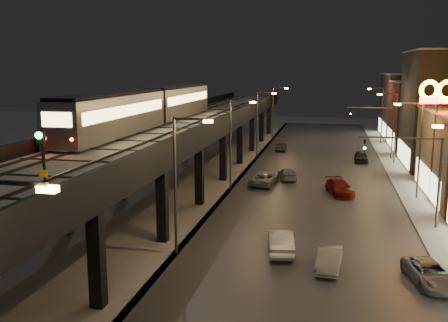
{
  "coord_description": "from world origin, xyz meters",
  "views": [
    {
      "loc": [
        8.89,
        -16.77,
        11.97
      ],
      "look_at": [
        1.01,
        20.0,
        5.0
      ],
      "focal_mm": 40.0,
      "sensor_mm": 36.0,
      "label": 1
    }
  ],
  "objects_px": {
    "car_onc_white": "(339,188)",
    "car_onc_silver": "(329,260)",
    "subway_train": "(151,106)",
    "car_far_white": "(281,146)",
    "car_mid_silver": "(264,179)",
    "car_onc_red": "(361,157)",
    "rail_signal": "(42,153)",
    "car_mid_dark": "(287,174)",
    "car_near_white": "(280,242)",
    "car_onc_dark": "(429,274)"
  },
  "relations": [
    {
      "from": "rail_signal",
      "to": "car_near_white",
      "type": "xyz_separation_m",
      "value": [
        8.07,
        14.03,
        -8.0
      ]
    },
    {
      "from": "car_onc_dark",
      "to": "car_far_white",
      "type": "bearing_deg",
      "value": 93.7
    },
    {
      "from": "car_mid_dark",
      "to": "car_onc_dark",
      "type": "relative_size",
      "value": 0.96
    },
    {
      "from": "car_mid_dark",
      "to": "car_onc_dark",
      "type": "height_order",
      "value": "car_mid_dark"
    },
    {
      "from": "car_far_white",
      "to": "car_onc_dark",
      "type": "bearing_deg",
      "value": 104.22
    },
    {
      "from": "car_mid_silver",
      "to": "car_onc_white",
      "type": "relative_size",
      "value": 1.07
    },
    {
      "from": "car_onc_white",
      "to": "subway_train",
      "type": "bearing_deg",
      "value": 167.9
    },
    {
      "from": "car_mid_dark",
      "to": "car_onc_silver",
      "type": "xyz_separation_m",
      "value": [
        4.64,
        -24.32,
        0.03
      ]
    },
    {
      "from": "car_mid_dark",
      "to": "car_onc_silver",
      "type": "bearing_deg",
      "value": 87.83
    },
    {
      "from": "car_onc_dark",
      "to": "car_onc_white",
      "type": "xyz_separation_m",
      "value": [
        -4.68,
        19.69,
        0.07
      ]
    },
    {
      "from": "car_onc_silver",
      "to": "car_onc_dark",
      "type": "height_order",
      "value": "car_onc_silver"
    },
    {
      "from": "car_near_white",
      "to": "car_mid_silver",
      "type": "height_order",
      "value": "car_near_white"
    },
    {
      "from": "car_mid_silver",
      "to": "car_onc_dark",
      "type": "relative_size",
      "value": 1.15
    },
    {
      "from": "car_far_white",
      "to": "car_mid_silver",
      "type": "bearing_deg",
      "value": 89.45
    },
    {
      "from": "car_mid_silver",
      "to": "car_onc_red",
      "type": "relative_size",
      "value": 1.21
    },
    {
      "from": "car_near_white",
      "to": "car_onc_dark",
      "type": "height_order",
      "value": "car_near_white"
    },
    {
      "from": "car_near_white",
      "to": "car_onc_white",
      "type": "height_order",
      "value": "car_near_white"
    },
    {
      "from": "car_far_white",
      "to": "car_onc_silver",
      "type": "relative_size",
      "value": 0.99
    },
    {
      "from": "car_mid_dark",
      "to": "car_onc_red",
      "type": "xyz_separation_m",
      "value": [
        8.49,
        12.45,
        0.1
      ]
    },
    {
      "from": "subway_train",
      "to": "car_far_white",
      "type": "xyz_separation_m",
      "value": [
        10.37,
        26.36,
        -7.69
      ]
    },
    {
      "from": "car_near_white",
      "to": "car_onc_dark",
      "type": "relative_size",
      "value": 1.03
    },
    {
      "from": "car_onc_silver",
      "to": "car_mid_silver",
      "type": "bearing_deg",
      "value": 112.46
    },
    {
      "from": "rail_signal",
      "to": "car_onc_silver",
      "type": "xyz_separation_m",
      "value": [
        11.22,
        11.87,
        -8.11
      ]
    },
    {
      "from": "car_mid_silver",
      "to": "car_mid_dark",
      "type": "relative_size",
      "value": 1.2
    },
    {
      "from": "rail_signal",
      "to": "car_far_white",
      "type": "height_order",
      "value": "rail_signal"
    },
    {
      "from": "car_mid_silver",
      "to": "car_onc_red",
      "type": "distance_m",
      "value": 18.96
    },
    {
      "from": "car_mid_silver",
      "to": "car_far_white",
      "type": "relative_size",
      "value": 1.32
    },
    {
      "from": "car_onc_silver",
      "to": "car_onc_dark",
      "type": "xyz_separation_m",
      "value": [
        5.54,
        -0.97,
        -0.03
      ]
    },
    {
      "from": "car_mid_dark",
      "to": "car_onc_red",
      "type": "height_order",
      "value": "car_onc_red"
    },
    {
      "from": "car_onc_silver",
      "to": "rail_signal",
      "type": "bearing_deg",
      "value": -128.78
    },
    {
      "from": "car_mid_silver",
      "to": "car_onc_silver",
      "type": "xyz_separation_m",
      "value": [
        6.79,
        -21.07,
        -0.06
      ]
    },
    {
      "from": "rail_signal",
      "to": "car_mid_silver",
      "type": "relative_size",
      "value": 0.6
    },
    {
      "from": "car_mid_silver",
      "to": "car_onc_dark",
      "type": "distance_m",
      "value": 25.25
    },
    {
      "from": "rail_signal",
      "to": "car_onc_red",
      "type": "distance_m",
      "value": 51.55
    },
    {
      "from": "car_onc_silver",
      "to": "car_far_white",
      "type": "bearing_deg",
      "value": 103.97
    },
    {
      "from": "car_mid_dark",
      "to": "car_onc_silver",
      "type": "distance_m",
      "value": 24.76
    },
    {
      "from": "car_onc_white",
      "to": "car_mid_dark",
      "type": "bearing_deg",
      "value": 118.71
    },
    {
      "from": "car_mid_dark",
      "to": "car_onc_white",
      "type": "distance_m",
      "value": 7.85
    },
    {
      "from": "car_mid_dark",
      "to": "car_onc_red",
      "type": "distance_m",
      "value": 15.07
    },
    {
      "from": "subway_train",
      "to": "car_onc_silver",
      "type": "height_order",
      "value": "subway_train"
    },
    {
      "from": "subway_train",
      "to": "car_far_white",
      "type": "height_order",
      "value": "subway_train"
    },
    {
      "from": "car_onc_red",
      "to": "car_mid_silver",
      "type": "bearing_deg",
      "value": -124.71
    },
    {
      "from": "subway_train",
      "to": "car_onc_red",
      "type": "height_order",
      "value": "subway_train"
    },
    {
      "from": "rail_signal",
      "to": "car_mid_dark",
      "type": "bearing_deg",
      "value": 79.71
    },
    {
      "from": "car_mid_silver",
      "to": "car_onc_white",
      "type": "distance_m",
      "value": 8.0
    },
    {
      "from": "car_onc_white",
      "to": "car_onc_silver",
      "type": "bearing_deg",
      "value": -108.47
    },
    {
      "from": "car_onc_red",
      "to": "car_far_white",
      "type": "bearing_deg",
      "value": 146.74
    },
    {
      "from": "car_near_white",
      "to": "car_onc_white",
      "type": "relative_size",
      "value": 0.96
    },
    {
      "from": "subway_train",
      "to": "car_onc_silver",
      "type": "relative_size",
      "value": 9.06
    },
    {
      "from": "rail_signal",
      "to": "car_mid_dark",
      "type": "xyz_separation_m",
      "value": [
        6.57,
        36.19,
        -8.13
      ]
    }
  ]
}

